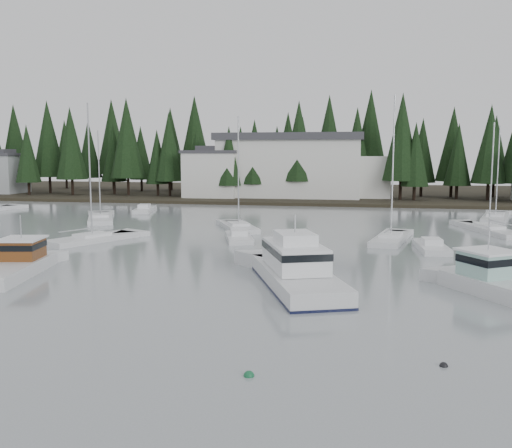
# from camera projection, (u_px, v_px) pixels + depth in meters

# --- Properties ---
(ground) EXTENTS (260.00, 260.00, 0.00)m
(ground) POSITION_uv_depth(u_px,v_px,m) (105.00, 409.00, 18.15)
(ground) COLOR gray
(ground) RESTS_ON ground
(far_shore_land) EXTENTS (240.00, 54.00, 1.00)m
(far_shore_land) POSITION_uv_depth(u_px,v_px,m) (325.00, 194.00, 112.64)
(far_shore_land) COLOR black
(far_shore_land) RESTS_ON ground
(conifer_treeline) EXTENTS (200.00, 22.00, 20.00)m
(conifer_treeline) POSITION_uv_depth(u_px,v_px,m) (320.00, 198.00, 101.93)
(conifer_treeline) COLOR black
(conifer_treeline) RESTS_ON ground
(house_west) EXTENTS (9.54, 7.42, 8.75)m
(house_west) POSITION_uv_depth(u_px,v_px,m) (212.00, 173.00, 97.92)
(house_west) COLOR silver
(house_west) RESTS_ON ground
(house_far_west) EXTENTS (8.48, 7.42, 8.25)m
(house_far_west) POSITION_uv_depth(u_px,v_px,m) (1.00, 172.00, 107.80)
(house_far_west) COLOR #999EA0
(house_far_west) RESTS_ON ground
(harbor_inn) EXTENTS (29.50, 11.50, 10.90)m
(harbor_inn) POSITION_uv_depth(u_px,v_px,m) (302.00, 166.00, 98.20)
(harbor_inn) COLOR silver
(harbor_inn) RESTS_ON ground
(lobster_boat_brown) EXTENTS (5.62, 9.32, 4.41)m
(lobster_boat_brown) POSITION_uv_depth(u_px,v_px,m) (13.00, 267.00, 38.00)
(lobster_boat_brown) COLOR silver
(lobster_boat_brown) RESTS_ON ground
(cabin_cruiser_center) EXTENTS (7.57, 12.25, 5.04)m
(cabin_cruiser_center) POSITION_uv_depth(u_px,v_px,m) (296.00, 274.00, 34.87)
(cabin_cruiser_center) COLOR silver
(cabin_cruiser_center) RESTS_ON ground
(lobster_boat_teal) EXTENTS (7.18, 8.81, 4.76)m
(lobster_boat_teal) POSITION_uv_depth(u_px,v_px,m) (504.00, 286.00, 32.32)
(lobster_boat_teal) COLOR silver
(lobster_boat_teal) RESTS_ON ground
(sailboat_0) EXTENTS (5.95, 8.61, 12.38)m
(sailboat_0) POSITION_uv_depth(u_px,v_px,m) (239.00, 229.00, 60.46)
(sailboat_0) COLOR silver
(sailboat_0) RESTS_ON ground
(sailboat_3) EXTENTS (4.24, 9.22, 13.87)m
(sailboat_3) POSITION_uv_depth(u_px,v_px,m) (391.00, 240.00, 52.42)
(sailboat_3) COLOR silver
(sailboat_3) RESTS_ON ground
(sailboat_4) EXTENTS (5.47, 11.17, 11.88)m
(sailboat_4) POSITION_uv_depth(u_px,v_px,m) (495.00, 219.00, 69.68)
(sailboat_4) COLOR silver
(sailboat_4) RESTS_ON ground
(sailboat_6) EXTENTS (7.20, 11.01, 11.27)m
(sailboat_6) POSITION_uv_depth(u_px,v_px,m) (101.00, 220.00, 68.81)
(sailboat_6) COLOR silver
(sailboat_6) RESTS_ON ground
(sailboat_7) EXTENTS (6.39, 9.16, 13.09)m
(sailboat_7) POSITION_uv_depth(u_px,v_px,m) (92.00, 241.00, 52.33)
(sailboat_7) COLOR silver
(sailboat_7) RESTS_ON ground
(sailboat_8) EXTENTS (5.47, 11.23, 11.69)m
(sailboat_8) POSITION_uv_depth(u_px,v_px,m) (489.00, 231.00, 58.58)
(sailboat_8) COLOR silver
(sailboat_8) RESTS_ON ground
(runabout_1) EXTENTS (2.67, 6.26, 1.42)m
(runabout_1) POSITION_uv_depth(u_px,v_px,m) (432.00, 249.00, 47.58)
(runabout_1) COLOR silver
(runabout_1) RESTS_ON ground
(runabout_3) EXTENTS (3.54, 6.89, 1.42)m
(runabout_3) POSITION_uv_depth(u_px,v_px,m) (144.00, 211.00, 78.68)
(runabout_3) COLOR silver
(runabout_3) RESTS_ON ground
(runabout_4) EXTENTS (3.87, 6.33, 1.42)m
(runabout_4) POSITION_uv_depth(u_px,v_px,m) (239.00, 239.00, 52.87)
(runabout_4) COLOR silver
(runabout_4) RESTS_ON ground
(mooring_buoy_green) EXTENTS (0.40, 0.40, 0.40)m
(mooring_buoy_green) POSITION_uv_depth(u_px,v_px,m) (249.00, 376.00, 20.81)
(mooring_buoy_green) COLOR #145933
(mooring_buoy_green) RESTS_ON ground
(mooring_buoy_dark) EXTENTS (0.33, 0.33, 0.33)m
(mooring_buoy_dark) POSITION_uv_depth(u_px,v_px,m) (444.00, 366.00, 21.77)
(mooring_buoy_dark) COLOR black
(mooring_buoy_dark) RESTS_ON ground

